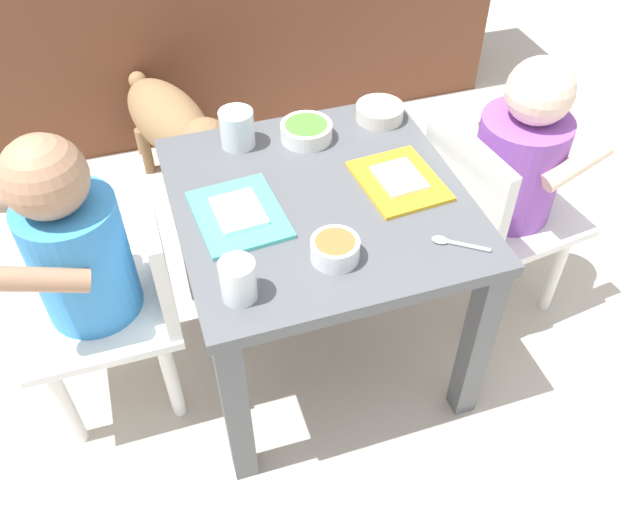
% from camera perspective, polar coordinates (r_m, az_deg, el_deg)
% --- Properties ---
extents(ground_plane, '(7.00, 7.00, 0.00)m').
position_cam_1_polar(ground_plane, '(1.52, 0.00, -7.57)').
color(ground_plane, beige).
extents(dining_table, '(0.52, 0.54, 0.44)m').
position_cam_1_polar(dining_table, '(1.26, 0.00, 2.35)').
color(dining_table, '#515459').
rests_on(dining_table, ground).
extents(seated_child_left, '(0.28, 0.28, 0.64)m').
position_cam_1_polar(seated_child_left, '(1.22, -19.57, 0.10)').
color(seated_child_left, white).
rests_on(seated_child_left, ground).
extents(seated_child_right, '(0.31, 0.31, 0.62)m').
position_cam_1_polar(seated_child_right, '(1.41, 16.28, 7.33)').
color(seated_child_right, white).
rests_on(seated_child_right, ground).
extents(dog, '(0.27, 0.48, 0.32)m').
position_cam_1_polar(dog, '(1.82, -12.36, 10.92)').
color(dog, olive).
rests_on(dog, ground).
extents(food_tray_left, '(0.16, 0.19, 0.02)m').
position_cam_1_polar(food_tray_left, '(1.17, -7.02, 3.64)').
color(food_tray_left, '#4CC6BC').
rests_on(food_tray_left, dining_table).
extents(food_tray_right, '(0.15, 0.18, 0.02)m').
position_cam_1_polar(food_tray_right, '(1.24, 6.84, 6.51)').
color(food_tray_right, gold).
rests_on(food_tray_right, dining_table).
extents(water_cup_left, '(0.06, 0.06, 0.07)m').
position_cam_1_polar(water_cup_left, '(1.02, -7.04, -2.24)').
color(water_cup_left, white).
rests_on(water_cup_left, dining_table).
extents(water_cup_right, '(0.07, 0.07, 0.07)m').
position_cam_1_polar(water_cup_right, '(1.32, -7.15, 10.68)').
color(water_cup_right, white).
rests_on(water_cup_right, dining_table).
extents(cereal_bowl_left_side, '(0.10, 0.10, 0.03)m').
position_cam_1_polar(cereal_bowl_left_side, '(1.40, 5.17, 12.31)').
color(cereal_bowl_left_side, silver).
rests_on(cereal_bowl_left_side, dining_table).
extents(veggie_bowl_far, '(0.10, 0.10, 0.03)m').
position_cam_1_polar(veggie_bowl_far, '(1.34, -1.19, 10.74)').
color(veggie_bowl_far, white).
rests_on(veggie_bowl_far, dining_table).
extents(cereal_bowl_right_side, '(0.08, 0.08, 0.04)m').
position_cam_1_polar(cereal_bowl_right_side, '(1.07, 1.31, 0.62)').
color(cereal_bowl_right_side, white).
rests_on(cereal_bowl_right_side, dining_table).
extents(spoon_by_left_tray, '(0.09, 0.07, 0.01)m').
position_cam_1_polar(spoon_by_left_tray, '(1.13, 11.54, 1.11)').
color(spoon_by_left_tray, silver).
rests_on(spoon_by_left_tray, dining_table).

